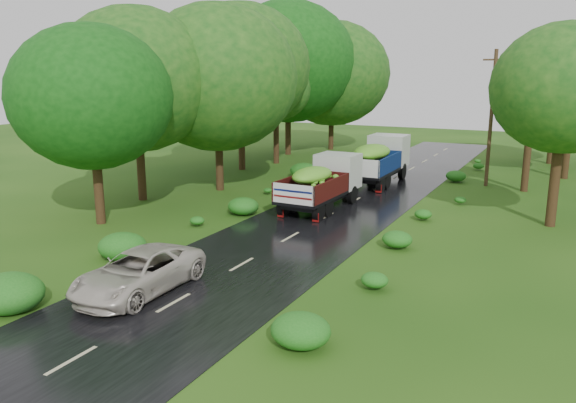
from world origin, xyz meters
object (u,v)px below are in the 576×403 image
Objects in this scene: truck_far at (379,158)px; car at (139,272)px; utility_pole at (491,117)px; truck_near at (323,180)px.

truck_far is 1.42× the size of car.
utility_pole is (6.36, 2.12, 2.66)m from truck_far.
truck_near is 12.51m from utility_pole.
utility_pole is at bearing 18.09° from truck_far.
truck_near is 13.42m from car.
truck_near is 8.04m from truck_far.
truck_near is at bearing -131.51° from utility_pole.
utility_pole reaches higher than car.
truck_near is 0.91× the size of truck_far.
utility_pole reaches higher than truck_far.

